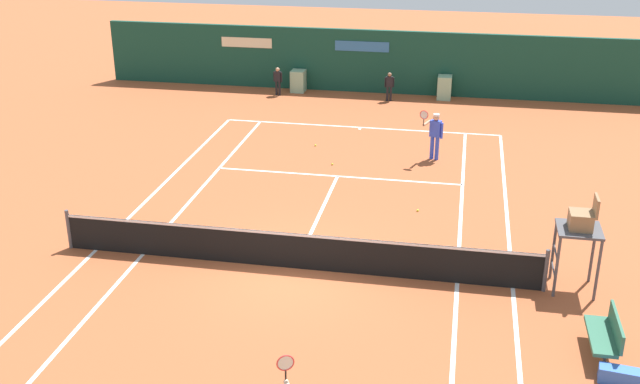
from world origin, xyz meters
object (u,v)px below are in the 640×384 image
(tennis_ball_by_sideline, at_px, (332,164))
(tennis_ball_near_service_line, at_px, (315,145))
(player_bench, at_px, (607,333))
(ball_kid_right_post, at_px, (278,79))
(player_on_baseline, at_px, (435,132))
(umpire_chair, at_px, (580,228))
(equipment_bag, at_px, (627,377))
(tennis_ball_mid_court, at_px, (418,210))
(ball_kid_centre_post, at_px, (389,85))

(tennis_ball_by_sideline, distance_m, tennis_ball_near_service_line, 2.03)
(player_bench, relative_size, tennis_ball_near_service_line, 21.51)
(ball_kid_right_post, bearing_deg, tennis_ball_by_sideline, 123.97)
(player_bench, relative_size, player_on_baseline, 0.79)
(umpire_chair, height_order, equipment_bag, umpire_chair)
(tennis_ball_mid_court, bearing_deg, tennis_ball_near_service_line, 128.22)
(ball_kid_right_post, distance_m, tennis_ball_by_sideline, 9.17)
(tennis_ball_by_sideline, bearing_deg, player_on_baseline, 20.02)
(ball_kid_centre_post, bearing_deg, tennis_ball_near_service_line, 63.75)
(umpire_chair, height_order, ball_kid_right_post, umpire_chair)
(tennis_ball_by_sideline, bearing_deg, ball_kid_right_post, 115.24)
(player_bench, distance_m, equipment_bag, 1.06)
(equipment_bag, height_order, tennis_ball_near_service_line, equipment_bag)
(ball_kid_right_post, bearing_deg, ball_kid_centre_post, -171.26)
(umpire_chair, relative_size, ball_kid_right_post, 1.90)
(ball_kid_centre_post, bearing_deg, ball_kid_right_post, -9.40)
(player_bench, xyz_separation_m, equipment_bag, (0.28, -0.96, -0.35))
(player_on_baseline, distance_m, tennis_ball_near_service_line, 4.40)
(player_bench, distance_m, tennis_ball_mid_court, 7.78)
(player_on_baseline, relative_size, tennis_ball_near_service_line, 27.12)
(player_bench, height_order, equipment_bag, player_bench)
(umpire_chair, bearing_deg, tennis_ball_by_sideline, 44.38)
(player_bench, distance_m, player_on_baseline, 11.77)
(ball_kid_centre_post, height_order, tennis_ball_mid_court, ball_kid_centre_post)
(equipment_bag, height_order, tennis_ball_by_sideline, equipment_bag)
(ball_kid_right_post, distance_m, tennis_ball_near_service_line, 7.15)
(player_on_baseline, relative_size, tennis_ball_mid_court, 27.12)
(equipment_bag, height_order, tennis_ball_mid_court, equipment_bag)
(umpire_chair, relative_size, equipment_bag, 2.37)
(tennis_ball_by_sideline, height_order, tennis_ball_near_service_line, same)
(tennis_ball_near_service_line, bearing_deg, tennis_ball_by_sideline, -62.55)
(umpire_chair, xyz_separation_m, tennis_ball_near_service_line, (-7.95, 8.97, -1.56))
(umpire_chair, distance_m, equipment_bag, 3.95)
(tennis_ball_by_sideline, bearing_deg, umpire_chair, -45.62)
(tennis_ball_by_sideline, xyz_separation_m, tennis_ball_near_service_line, (-0.94, 1.80, 0.00))
(tennis_ball_mid_court, bearing_deg, player_bench, -56.86)
(player_on_baseline, bearing_deg, player_bench, 128.76)
(ball_kid_right_post, relative_size, tennis_ball_near_service_line, 18.36)
(player_bench, xyz_separation_m, player_on_baseline, (-4.04, 11.04, 0.47))
(equipment_bag, bearing_deg, player_bench, 106.00)
(ball_kid_right_post, distance_m, tennis_ball_mid_court, 13.58)
(player_on_baseline, height_order, tennis_ball_mid_court, player_on_baseline)
(player_on_baseline, xyz_separation_m, ball_kid_right_post, (-7.21, 7.06, -0.26))
(umpire_chair, xyz_separation_m, ball_kid_centre_post, (-5.99, 15.44, -0.87))
(ball_kid_right_post, bearing_deg, player_bench, 130.59)
(umpire_chair, distance_m, ball_kid_centre_post, 16.58)
(player_on_baseline, height_order, ball_kid_right_post, player_on_baseline)
(umpire_chair, height_order, tennis_ball_near_service_line, umpire_chair)
(ball_kid_right_post, height_order, tennis_ball_near_service_line, ball_kid_right_post)
(tennis_ball_near_service_line, bearing_deg, ball_kid_centre_post, 73.15)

